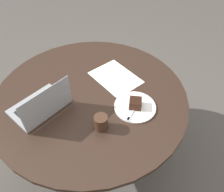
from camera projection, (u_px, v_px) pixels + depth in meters
The scene contains 8 objects.
ground_plane at pixel (96, 149), 2.02m from camera, with size 12.00×12.00×0.00m, color #4C4742.
dining_table at pixel (92, 105), 1.58m from camera, with size 1.32×1.32×0.73m.
paper_document at pixel (116, 77), 1.61m from camera, with size 0.38×0.29×0.00m.
plate at pixel (135, 107), 1.40m from camera, with size 0.27×0.27×0.01m.
cake_slice at pixel (135, 103), 1.38m from camera, with size 0.11×0.11×0.05m.
fork at pixel (132, 113), 1.36m from camera, with size 0.07×0.17×0.00m.
coffee_glass at pixel (101, 122), 1.26m from camera, with size 0.08×0.08×0.09m.
laptop at pixel (41, 105), 1.37m from camera, with size 0.27×0.36×0.23m.
Camera 1 is at (0.85, -0.65, 1.79)m, focal length 35.00 mm.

